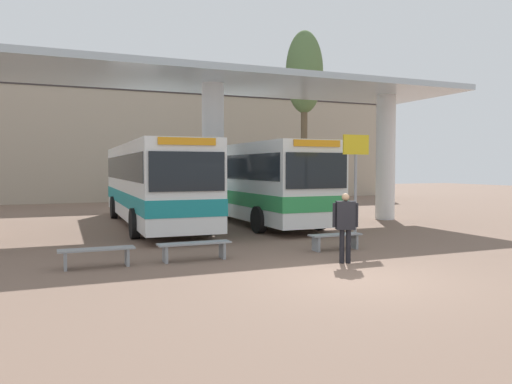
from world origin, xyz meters
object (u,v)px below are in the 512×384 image
object	(u,v)px
transit_bus_left_bay	(153,181)
parked_car_street	(175,189)
waiting_bench_near_pillar	(335,238)
poplar_tree_behind_left	(304,75)
transit_bus_center_bay	(256,180)
waiting_bench_far_platform	(97,253)
info_sign_platform	(356,167)
waiting_bench_mid_platform	(194,247)
pedestrian_waiting	(345,221)

from	to	relation	value
transit_bus_left_bay	parked_car_street	size ratio (longest dim) A/B	2.76
transit_bus_left_bay	waiting_bench_near_pillar	size ratio (longest dim) A/B	7.90
transit_bus_left_bay	waiting_bench_near_pillar	world-z (taller)	transit_bus_left_bay
waiting_bench_near_pillar	poplar_tree_behind_left	world-z (taller)	poplar_tree_behind_left
transit_bus_center_bay	waiting_bench_far_platform	size ratio (longest dim) A/B	5.95
waiting_bench_far_platform	parked_car_street	size ratio (longest dim) A/B	0.39
info_sign_platform	poplar_tree_behind_left	distance (m)	16.79
transit_bus_left_bay	transit_bus_center_bay	size ratio (longest dim) A/B	1.19
waiting_bench_mid_platform	info_sign_platform	bearing A→B (deg)	7.11
info_sign_platform	pedestrian_waiting	xyz separation A→B (m)	(-1.93, -2.44, -1.32)
pedestrian_waiting	poplar_tree_behind_left	bearing A→B (deg)	86.58
transit_bus_left_bay	parked_car_street	bearing A→B (deg)	-106.32
transit_bus_center_bay	transit_bus_left_bay	bearing A→B (deg)	-11.77
transit_bus_left_bay	info_sign_platform	size ratio (longest dim) A/B	3.69
waiting_bench_mid_platform	transit_bus_center_bay	bearing A→B (deg)	57.05
info_sign_platform	parked_car_street	xyz separation A→B (m)	(-1.01, 19.13, -1.38)
waiting_bench_mid_platform	pedestrian_waiting	world-z (taller)	pedestrian_waiting
transit_bus_center_bay	info_sign_platform	xyz separation A→B (m)	(0.47, -6.75, 0.54)
transit_bus_center_bay	waiting_bench_mid_platform	size ratio (longest dim) A/B	5.54
waiting_bench_far_platform	pedestrian_waiting	xyz separation A→B (m)	(5.71, -1.78, 0.71)
pedestrian_waiting	parked_car_street	distance (m)	21.59
transit_bus_left_bay	waiting_bench_far_platform	xyz separation A→B (m)	(-2.93, -8.27, -1.48)
waiting_bench_near_pillar	info_sign_platform	bearing A→B (deg)	30.57
waiting_bench_mid_platform	waiting_bench_far_platform	size ratio (longest dim) A/B	1.07
pedestrian_waiting	parked_car_street	world-z (taller)	parked_car_street
pedestrian_waiting	poplar_tree_behind_left	xyz separation A→B (m)	(7.97, 17.04, 6.99)
transit_bus_left_bay	poplar_tree_behind_left	world-z (taller)	poplar_tree_behind_left
waiting_bench_mid_platform	info_sign_platform	world-z (taller)	info_sign_platform
waiting_bench_far_platform	info_sign_platform	world-z (taller)	info_sign_platform
transit_bus_center_bay	pedestrian_waiting	distance (m)	9.34
waiting_bench_near_pillar	info_sign_platform	size ratio (longest dim) A/B	0.47
transit_bus_left_bay	waiting_bench_far_platform	size ratio (longest dim) A/B	7.10
parked_car_street	transit_bus_left_bay	bearing A→B (deg)	-107.70
parked_car_street	waiting_bench_mid_platform	bearing A→B (deg)	-102.04
waiting_bench_near_pillar	waiting_bench_mid_platform	size ratio (longest dim) A/B	0.84
waiting_bench_mid_platform	waiting_bench_far_platform	world-z (taller)	same
pedestrian_waiting	parked_car_street	bearing A→B (deg)	109.22
transit_bus_center_bay	pedestrian_waiting	world-z (taller)	transit_bus_center_bay
waiting_bench_near_pillar	pedestrian_waiting	distance (m)	2.09
waiting_bench_near_pillar	parked_car_street	world-z (taller)	parked_car_street
transit_bus_left_bay	transit_bus_center_bay	world-z (taller)	transit_bus_center_bay
transit_bus_left_bay	waiting_bench_near_pillar	xyz separation A→B (m)	(3.60, -8.27, -1.49)
info_sign_platform	waiting_bench_far_platform	bearing A→B (deg)	-175.08
transit_bus_left_bay	pedestrian_waiting	bearing A→B (deg)	106.93
poplar_tree_behind_left	waiting_bench_mid_platform	bearing A→B (deg)	-126.55
poplar_tree_behind_left	transit_bus_left_bay	bearing A→B (deg)	-146.98
transit_bus_left_bay	waiting_bench_near_pillar	bearing A→B (deg)	115.00
transit_bus_left_bay	waiting_bench_far_platform	distance (m)	8.90
info_sign_platform	parked_car_street	size ratio (longest dim) A/B	0.75
parked_car_street	waiting_bench_near_pillar	bearing A→B (deg)	-90.19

